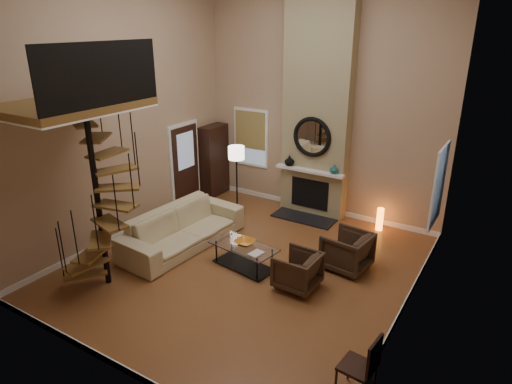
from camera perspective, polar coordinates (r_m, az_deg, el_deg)
The scene contains 32 objects.
ground at distance 8.84m, azimuth -1.38°, elevation -9.34°, with size 6.00×6.50×0.01m, color #985D31.
back_wall at distance 10.63m, azimuth 8.27°, elevation 11.56°, with size 6.00×0.02×5.50m, color tan.
front_wall at distance 5.49m, azimuth -20.45°, elevation 1.50°, with size 6.00×0.02×5.50m, color tan.
left_wall at distance 9.75m, azimuth -16.72°, elevation 10.06°, with size 0.02×6.50×5.50m, color tan.
right_wall at distance 6.70m, azimuth 20.53°, elevation 4.88°, with size 0.02×6.50×5.50m, color tan.
baseboard_back at distance 11.37m, azimuth 7.55°, elevation -1.93°, with size 6.00×0.02×0.12m, color white.
baseboard_front at distance 6.83m, azimuth -17.36°, elevation -20.23°, with size 6.00×0.02×0.12m, color white.
baseboard_left at distance 10.56m, azimuth -15.17°, elevation -4.39°, with size 0.02×6.50×0.12m, color white.
baseboard_right at distance 7.84m, azimuth 17.89°, elevation -14.31°, with size 0.02×6.50×0.12m, color white.
chimney_breast at distance 10.46m, azimuth 7.84°, elevation 11.43°, with size 1.60×0.38×5.50m, color #958861.
hearth at distance 10.83m, azimuth 6.06°, elevation -3.31°, with size 1.50×0.60×0.04m, color black.
firebox at distance 10.87m, azimuth 6.84°, elevation -0.22°, with size 0.95×0.02×0.72m, color black.
mantel at distance 10.59m, azimuth 6.79°, elevation 2.67°, with size 1.70×0.18×0.06m, color white.
mirror_frame at distance 10.42m, azimuth 7.12°, elevation 6.94°, with size 0.94×0.94×0.10m, color black.
mirror_disc at distance 10.43m, azimuth 7.14°, elevation 6.95°, with size 0.80×0.80×0.01m, color white.
vase_left at distance 10.81m, azimuth 4.28°, elevation 4.00°, with size 0.24×0.24×0.25m, color black.
vase_right at distance 10.37m, azimuth 9.91°, elevation 2.87°, with size 0.20×0.20×0.21m, color #16504D.
window_back at distance 11.71m, azimuth -0.66°, elevation 7.01°, with size 1.02×0.06×1.52m.
window_right at distance 8.92m, azimuth 22.20°, elevation 0.90°, with size 0.06×1.02×1.52m.
entry_door at distance 11.38m, azimuth -9.01°, elevation 3.32°, with size 0.10×1.05×2.16m.
loft at distance 7.82m, azimuth -22.11°, elevation 10.50°, with size 1.70×2.20×1.09m.
spiral_stair at distance 7.99m, azimuth -19.52°, elevation 0.17°, with size 1.47×1.47×4.06m.
hutch at distance 12.07m, azimuth -5.38°, elevation 4.04°, with size 0.40×0.84×1.89m, color black.
sofa at distance 9.53m, azimuth -9.29°, elevation -4.52°, with size 2.81×1.10×0.82m, color #C8B88A.
armchair_near at distance 8.74m, azimuth 11.93°, elevation -7.51°, with size 0.80×0.82×0.75m, color #3B281B.
armchair_far at distance 7.99m, azimuth 5.71°, elevation -10.03°, with size 0.71×0.73×0.66m, color #3B281B.
coffee_table at distance 8.66m, azimuth -1.58°, elevation -7.82°, with size 1.38×0.83×0.48m.
bowl at distance 8.60m, azimuth -1.41°, elevation -6.43°, with size 0.37×0.37×0.09m, color orange.
book at distance 8.30m, azimuth -0.12°, elevation -7.78°, with size 0.21×0.28×0.03m, color gray.
floor_lamp at distance 10.59m, azimuth -2.51°, elevation 4.30°, with size 0.38×0.38×1.70m.
accent_lamp at distance 10.51m, azimuth 15.47°, elevation -3.40°, with size 0.15×0.15×0.55m, color orange.
side_chair at distance 6.02m, azimuth 13.56°, elevation -20.52°, with size 0.46×0.44×0.91m.
Camera 1 is at (4.18, -6.37, 4.47)m, focal length 31.45 mm.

